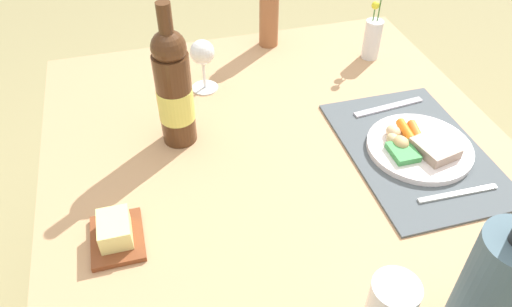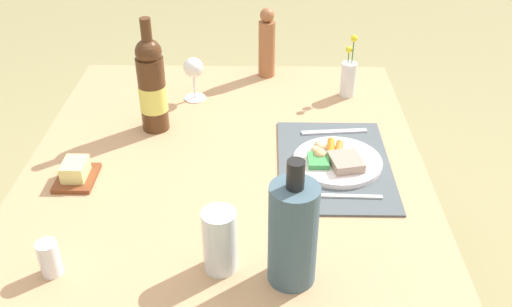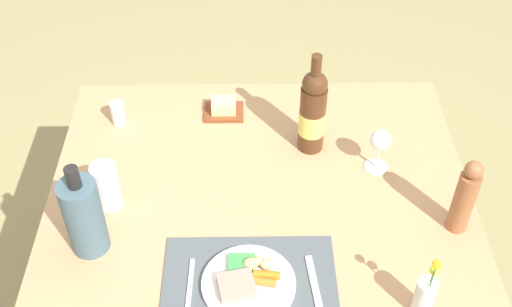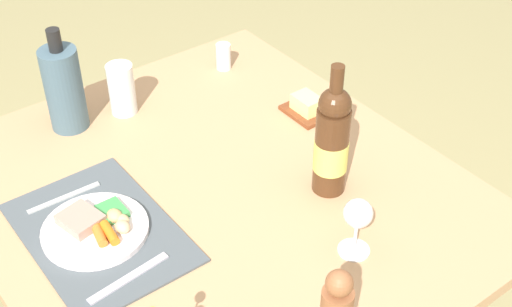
{
  "view_description": "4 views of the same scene",
  "coord_description": "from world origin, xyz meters",
  "px_view_note": "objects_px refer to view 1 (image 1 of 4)",
  "views": [
    {
      "loc": [
        -0.77,
        0.29,
        1.47
      ],
      "look_at": [
        -0.07,
        0.1,
        0.82
      ],
      "focal_mm": 34.44,
      "sensor_mm": 36.0,
      "label": 1
    },
    {
      "loc": [
        -1.35,
        -0.11,
        1.59
      ],
      "look_at": [
        -0.1,
        -0.09,
        0.78
      ],
      "focal_mm": 40.53,
      "sensor_mm": 36.0,
      "label": 2
    },
    {
      "loc": [
        -0.03,
        -1.26,
        2.08
      ],
      "look_at": [
        -0.01,
        0.1,
        0.79
      ],
      "focal_mm": 44.73,
      "sensor_mm": 36.0,
      "label": 3
    },
    {
      "loc": [
        1.1,
        -0.71,
        1.83
      ],
      "look_at": [
        0.03,
        0.1,
        0.79
      ],
      "focal_mm": 49.18,
      "sensor_mm": 36.0,
      "label": 4
    }
  ],
  "objects_px": {
    "cooler_bottle": "(494,289)",
    "dining_table": "(287,187)",
    "butter_dish": "(116,233)",
    "pepper_mill": "(269,8)",
    "dinner_plate": "(419,146)",
    "flower_vase": "(373,37)",
    "knife": "(389,107)",
    "fork": "(458,194)",
    "wine_glass": "(202,55)",
    "wine_bottle": "(174,89)"
  },
  "relations": [
    {
      "from": "wine_glass",
      "to": "dinner_plate",
      "type": "bearing_deg",
      "value": -132.59
    },
    {
      "from": "knife",
      "to": "flower_vase",
      "type": "bearing_deg",
      "value": -20.45
    },
    {
      "from": "dining_table",
      "to": "pepper_mill",
      "type": "distance_m",
      "value": 0.59
    },
    {
      "from": "knife",
      "to": "dinner_plate",
      "type": "bearing_deg",
      "value": 170.15
    },
    {
      "from": "flower_vase",
      "to": "wine_glass",
      "type": "xyz_separation_m",
      "value": [
        -0.03,
        0.51,
        0.04
      ]
    },
    {
      "from": "butter_dish",
      "to": "pepper_mill",
      "type": "xyz_separation_m",
      "value": [
        0.66,
        -0.5,
        0.1
      ]
    },
    {
      "from": "dining_table",
      "to": "flower_vase",
      "type": "height_order",
      "value": "flower_vase"
    },
    {
      "from": "knife",
      "to": "flower_vase",
      "type": "xyz_separation_m",
      "value": [
        0.26,
        -0.07,
        0.06
      ]
    },
    {
      "from": "flower_vase",
      "to": "dinner_plate",
      "type": "bearing_deg",
      "value": 169.51
    },
    {
      "from": "cooler_bottle",
      "to": "wine_glass",
      "type": "distance_m",
      "value": 0.87
    },
    {
      "from": "dinner_plate",
      "to": "knife",
      "type": "xyz_separation_m",
      "value": [
        0.17,
        -0.01,
        -0.01
      ]
    },
    {
      "from": "wine_bottle",
      "to": "wine_glass",
      "type": "bearing_deg",
      "value": -26.73
    },
    {
      "from": "knife",
      "to": "fork",
      "type": "bearing_deg",
      "value": 174.03
    },
    {
      "from": "dinner_plate",
      "to": "wine_bottle",
      "type": "distance_m",
      "value": 0.58
    },
    {
      "from": "knife",
      "to": "flower_vase",
      "type": "height_order",
      "value": "flower_vase"
    },
    {
      "from": "butter_dish",
      "to": "pepper_mill",
      "type": "bearing_deg",
      "value": -37.21
    },
    {
      "from": "butter_dish",
      "to": "cooler_bottle",
      "type": "relative_size",
      "value": 0.44
    },
    {
      "from": "knife",
      "to": "wine_glass",
      "type": "relative_size",
      "value": 1.36
    },
    {
      "from": "knife",
      "to": "cooler_bottle",
      "type": "bearing_deg",
      "value": 160.12
    },
    {
      "from": "dinner_plate",
      "to": "cooler_bottle",
      "type": "xyz_separation_m",
      "value": [
        -0.43,
        0.14,
        0.1
      ]
    },
    {
      "from": "wine_bottle",
      "to": "dinner_plate",
      "type": "bearing_deg",
      "value": -110.69
    },
    {
      "from": "wine_bottle",
      "to": "cooler_bottle",
      "type": "height_order",
      "value": "wine_bottle"
    },
    {
      "from": "dinner_plate",
      "to": "cooler_bottle",
      "type": "relative_size",
      "value": 0.82
    },
    {
      "from": "cooler_bottle",
      "to": "fork",
      "type": "bearing_deg",
      "value": -28.26
    },
    {
      "from": "butter_dish",
      "to": "wine_glass",
      "type": "relative_size",
      "value": 0.9
    },
    {
      "from": "fork",
      "to": "cooler_bottle",
      "type": "distance_m",
      "value": 0.33
    },
    {
      "from": "cooler_bottle",
      "to": "dining_table",
      "type": "bearing_deg",
      "value": 19.84
    },
    {
      "from": "dinner_plate",
      "to": "flower_vase",
      "type": "height_order",
      "value": "flower_vase"
    },
    {
      "from": "butter_dish",
      "to": "flower_vase",
      "type": "relative_size",
      "value": 0.61
    },
    {
      "from": "pepper_mill",
      "to": "flower_vase",
      "type": "distance_m",
      "value": 0.32
    },
    {
      "from": "dinner_plate",
      "to": "wine_glass",
      "type": "xyz_separation_m",
      "value": [
        0.39,
        0.43,
        0.08
      ]
    },
    {
      "from": "dinner_plate",
      "to": "flower_vase",
      "type": "distance_m",
      "value": 0.44
    },
    {
      "from": "dining_table",
      "to": "flower_vase",
      "type": "distance_m",
      "value": 0.56
    },
    {
      "from": "wine_bottle",
      "to": "wine_glass",
      "type": "relative_size",
      "value": 2.39
    },
    {
      "from": "fork",
      "to": "cooler_bottle",
      "type": "height_order",
      "value": "cooler_bottle"
    },
    {
      "from": "dining_table",
      "to": "pepper_mill",
      "type": "relative_size",
      "value": 5.04
    },
    {
      "from": "butter_dish",
      "to": "flower_vase",
      "type": "xyz_separation_m",
      "value": [
        0.51,
        -0.77,
        0.04
      ]
    },
    {
      "from": "pepper_mill",
      "to": "cooler_bottle",
      "type": "height_order",
      "value": "cooler_bottle"
    },
    {
      "from": "wine_glass",
      "to": "wine_bottle",
      "type": "bearing_deg",
      "value": 153.27
    },
    {
      "from": "dinner_plate",
      "to": "butter_dish",
      "type": "bearing_deg",
      "value": 96.44
    },
    {
      "from": "dining_table",
      "to": "butter_dish",
      "type": "xyz_separation_m",
      "value": [
        -0.11,
        0.39,
        0.09
      ]
    },
    {
      "from": "dining_table",
      "to": "pepper_mill",
      "type": "height_order",
      "value": "pepper_mill"
    },
    {
      "from": "wine_bottle",
      "to": "flower_vase",
      "type": "bearing_deg",
      "value": -69.26
    },
    {
      "from": "butter_dish",
      "to": "wine_bottle",
      "type": "distance_m",
      "value": 0.34
    },
    {
      "from": "knife",
      "to": "wine_glass",
      "type": "bearing_deg",
      "value": 57.28
    },
    {
      "from": "dinner_plate",
      "to": "fork",
      "type": "bearing_deg",
      "value": -175.72
    },
    {
      "from": "cooler_bottle",
      "to": "wine_bottle",
      "type": "bearing_deg",
      "value": 31.94
    },
    {
      "from": "dining_table",
      "to": "dinner_plate",
      "type": "distance_m",
      "value": 0.32
    },
    {
      "from": "pepper_mill",
      "to": "cooler_bottle",
      "type": "bearing_deg",
      "value": -176.93
    },
    {
      "from": "butter_dish",
      "to": "pepper_mill",
      "type": "relative_size",
      "value": 0.53
    }
  ]
}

